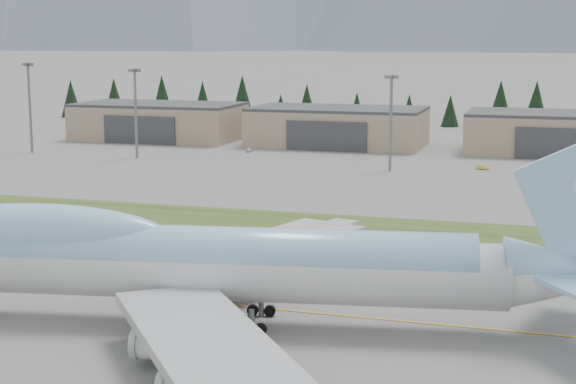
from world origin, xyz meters
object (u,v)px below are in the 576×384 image
(hangar_right, at_px, (561,133))
(hangar_center, at_px, (338,127))
(service_vehicle_a, at_px, (249,152))
(hangar_left, at_px, (159,121))
(service_vehicle_b, at_px, (483,170))
(boeing_747_freighter, at_px, (214,262))

(hangar_right, bearing_deg, hangar_center, 180.00)
(service_vehicle_a, bearing_deg, hangar_right, 6.81)
(hangar_left, xyz_separation_m, service_vehicle_b, (97.93, -34.87, -5.39))
(hangar_center, relative_size, hangar_right, 1.00)
(boeing_747_freighter, xyz_separation_m, hangar_left, (-79.67, 156.44, -1.41))
(hangar_left, bearing_deg, hangar_center, 0.00)
(service_vehicle_a, height_order, service_vehicle_b, service_vehicle_b)
(hangar_left, height_order, hangar_right, same)
(hangar_left, distance_m, service_vehicle_b, 104.09)
(boeing_747_freighter, xyz_separation_m, hangar_right, (35.33, 156.44, -1.41))
(hangar_left, relative_size, service_vehicle_a, 15.15)
(hangar_center, xyz_separation_m, service_vehicle_a, (-19.44, -20.33, -5.39))
(hangar_left, distance_m, hangar_right, 115.00)
(boeing_747_freighter, relative_size, hangar_right, 1.64)
(service_vehicle_a, relative_size, service_vehicle_b, 0.96)
(hangar_right, distance_m, service_vehicle_a, 82.18)
(hangar_left, relative_size, service_vehicle_b, 14.57)
(hangar_right, relative_size, service_vehicle_b, 14.57)
(hangar_left, bearing_deg, service_vehicle_b, -19.60)
(hangar_center, distance_m, hangar_right, 60.00)
(hangar_center, bearing_deg, boeing_747_freighter, -81.04)
(hangar_left, distance_m, service_vehicle_a, 41.31)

